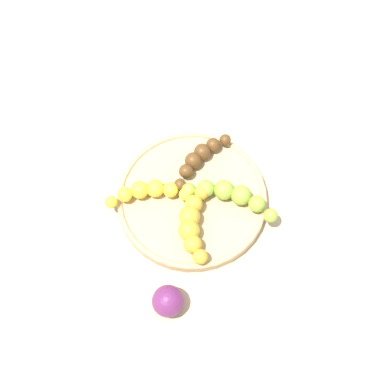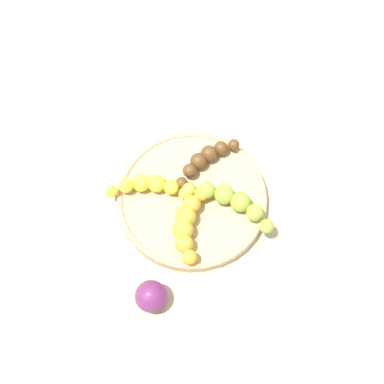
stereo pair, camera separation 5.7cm
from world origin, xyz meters
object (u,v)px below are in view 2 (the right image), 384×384
Objects in this scene: banana_yellow at (149,186)px; plum_purple at (151,296)px; banana_overripe at (205,159)px; banana_green at (231,201)px; fruit_bowl at (192,198)px; banana_spotted at (187,223)px.

banana_yellow is 2.18× the size of plum_purple.
banana_green is at bearing 167.80° from banana_overripe.
banana_green is at bearing -99.56° from banana_yellow.
banana_green is 0.21m from plum_purple.
banana_yellow is 0.19m from plum_purple.
plum_purple reaches higher than fruit_bowl.
fruit_bowl is 0.08m from banana_yellow.
banana_green is (-0.12, -0.08, 0.00)m from banana_yellow.
banana_green is 0.09m from banana_overripe.
banana_spotted is 0.73× the size of banana_green.
banana_yellow is at bearing 105.55° from banana_green.
banana_spotted is 0.13m from plum_purple.
banana_green reaches higher than fruit_bowl.
banana_green is at bearing -146.89° from fruit_bowl.
banana_spotted reaches higher than fruit_bowl.
plum_purple is at bearing 116.56° from fruit_bowl.
banana_overripe reaches higher than fruit_bowl.
plum_purple is at bearing -174.82° from banana_yellow.
banana_overripe is 0.26m from plum_purple.
banana_spotted is at bearing 129.13° from fruit_bowl.
plum_purple is at bearing 168.26° from banana_green.
plum_purple is at bearing 120.76° from banana_overripe.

